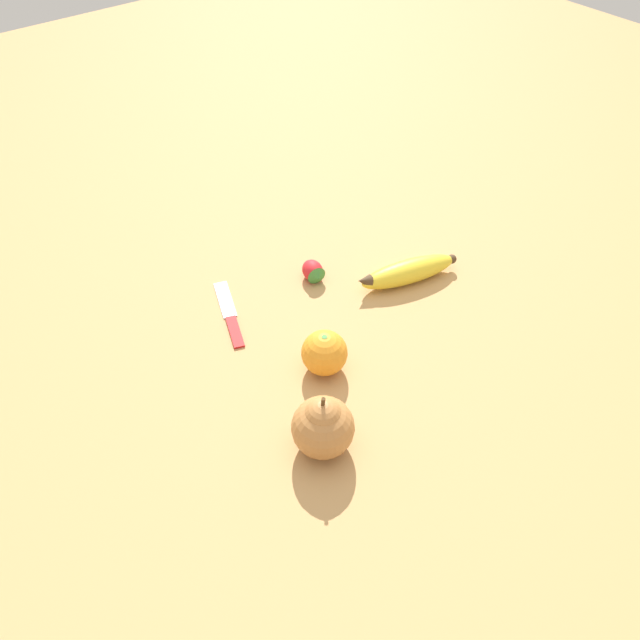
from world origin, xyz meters
TOP-DOWN VIEW (x-y plane):
  - ground_plane at (0.00, 0.00)m, footprint 3.00×3.00m
  - banana at (0.13, -0.03)m, footprint 0.18×0.09m
  - orange at (-0.10, -0.09)m, footprint 0.07×0.07m
  - pear at (-0.18, -0.20)m, footprint 0.08×0.08m
  - strawberry at (0.01, 0.07)m, footprint 0.04×0.05m
  - paring_knife at (-0.15, 0.08)m, footprint 0.07×0.15m

SIDE VIEW (x-z plane):
  - ground_plane at x=0.00m, z-range 0.00..0.00m
  - paring_knife at x=-0.15m, z-range 0.00..0.01m
  - strawberry at x=0.01m, z-range 0.00..0.03m
  - banana at x=0.13m, z-range 0.00..0.04m
  - orange at x=-0.10m, z-range 0.00..0.07m
  - pear at x=-0.18m, z-range -0.01..0.10m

